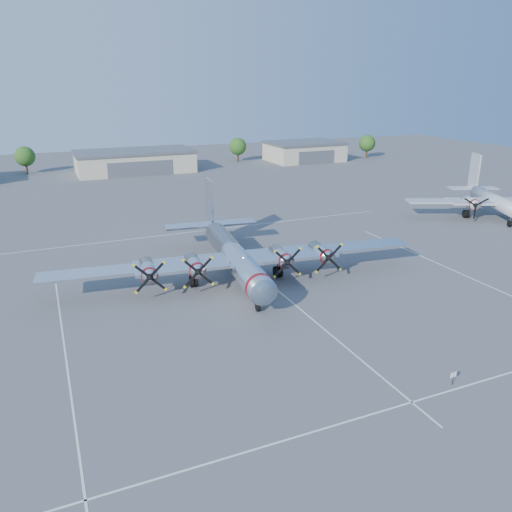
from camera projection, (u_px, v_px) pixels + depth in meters
name	position (u px, v px, depth m)	size (l,w,h in m)	color
ground	(277.00, 290.00, 54.18)	(260.00, 260.00, 0.00)	#545456
parking_lines	(284.00, 296.00, 52.66)	(60.00, 50.08, 0.01)	silver
hangar_center	(135.00, 161.00, 124.32)	(28.60, 14.60, 5.40)	#BCB695
hangar_east	(304.00, 151.00, 142.29)	(20.60, 14.60, 5.40)	#BCB695
tree_west	(25.00, 156.00, 121.43)	(4.80, 4.80, 6.64)	#382619
tree_east	(238.00, 146.00, 140.29)	(4.80, 4.80, 6.64)	#382619
tree_far_east	(367.00, 143.00, 147.58)	(4.80, 4.80, 6.64)	#382619
main_bomber_b29	(233.00, 276.00, 57.96)	(41.64, 28.48, 9.21)	white
twin_engine_east	(490.00, 216.00, 83.99)	(29.23, 21.01, 9.26)	silver
info_placard	(453.00, 376.00, 36.90)	(0.56, 0.06, 1.06)	black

